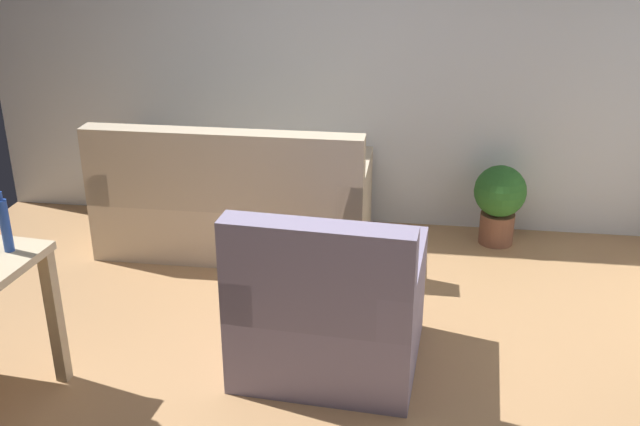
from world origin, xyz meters
TOP-DOWN VIEW (x-y plane):
  - ground_plane at (0.00, 0.00)m, footprint 5.20×4.40m
  - wall_rear at (0.00, 2.20)m, footprint 5.20×0.10m
  - couch at (-0.64, 1.59)m, footprint 1.81×0.84m
  - potted_plant at (1.16, 1.90)m, footprint 0.36×0.36m
  - armchair at (0.18, 0.25)m, footprint 0.96×0.90m
  - bottle_blue at (-1.25, -0.16)m, footprint 0.05×0.05m

SIDE VIEW (x-z plane):
  - ground_plane at x=0.00m, z-range -0.02..0.00m
  - couch at x=-0.64m, z-range -0.15..0.77m
  - armchair at x=0.18m, z-range -0.14..0.78m
  - potted_plant at x=1.16m, z-range 0.05..0.62m
  - bottle_blue at x=-1.25m, z-range 0.74..1.03m
  - wall_rear at x=0.00m, z-range 0.00..2.70m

